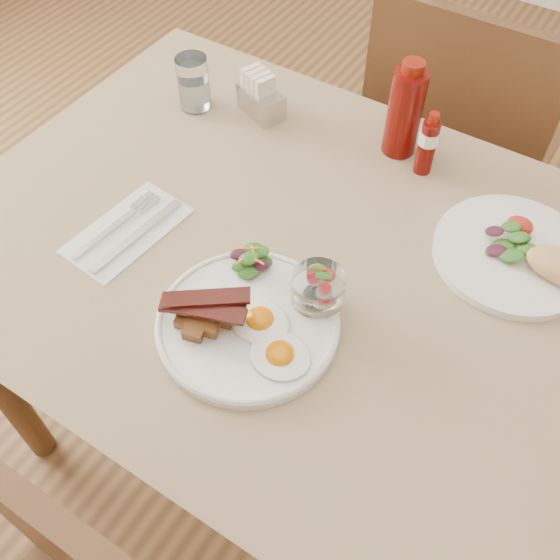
% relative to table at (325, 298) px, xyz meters
% --- Properties ---
extents(table, '(1.33, 0.88, 0.75)m').
position_rel_table_xyz_m(table, '(0.00, 0.00, 0.00)').
color(table, '#55331B').
rests_on(table, ground).
extents(chair_far, '(0.42, 0.42, 0.93)m').
position_rel_table_xyz_m(chair_far, '(0.00, 0.66, -0.14)').
color(chair_far, '#55331B').
rests_on(chair_far, ground).
extents(main_plate, '(0.28, 0.28, 0.02)m').
position_rel_table_xyz_m(main_plate, '(-0.04, -0.17, 0.10)').
color(main_plate, white).
rests_on(main_plate, table).
extents(fried_eggs, '(0.16, 0.12, 0.03)m').
position_rel_table_xyz_m(fried_eggs, '(0.00, -0.18, 0.11)').
color(fried_eggs, white).
rests_on(fried_eggs, main_plate).
extents(bacon_potato_pile, '(0.14, 0.10, 0.06)m').
position_rel_table_xyz_m(bacon_potato_pile, '(-0.09, -0.21, 0.13)').
color(bacon_potato_pile, brown).
rests_on(bacon_potato_pile, main_plate).
extents(side_salad, '(0.07, 0.07, 0.04)m').
position_rel_table_xyz_m(side_salad, '(-0.10, -0.08, 0.12)').
color(side_salad, '#255316').
rests_on(side_salad, main_plate).
extents(fruit_cup, '(0.08, 0.08, 0.08)m').
position_rel_table_xyz_m(fruit_cup, '(0.03, -0.09, 0.15)').
color(fruit_cup, white).
rests_on(fruit_cup, main_plate).
extents(second_plate, '(0.28, 0.26, 0.07)m').
position_rel_table_xyz_m(second_plate, '(0.27, 0.18, 0.11)').
color(second_plate, white).
rests_on(second_plate, table).
extents(ketchup_bottle, '(0.07, 0.07, 0.19)m').
position_rel_table_xyz_m(ketchup_bottle, '(-0.03, 0.33, 0.18)').
color(ketchup_bottle, '#580805').
rests_on(ketchup_bottle, table).
extents(hot_sauce_bottle, '(0.04, 0.04, 0.13)m').
position_rel_table_xyz_m(hot_sauce_bottle, '(0.03, 0.30, 0.15)').
color(hot_sauce_bottle, '#580805').
rests_on(hot_sauce_bottle, table).
extents(sugar_caddy, '(0.11, 0.09, 0.09)m').
position_rel_table_xyz_m(sugar_caddy, '(-0.32, 0.28, 0.13)').
color(sugar_caddy, silver).
rests_on(sugar_caddy, table).
extents(water_glass, '(0.06, 0.06, 0.11)m').
position_rel_table_xyz_m(water_glass, '(-0.44, 0.23, 0.14)').
color(water_glass, white).
rests_on(water_glass, table).
extents(napkin_cutlery, '(0.14, 0.23, 0.01)m').
position_rel_table_xyz_m(napkin_cutlery, '(-0.33, -0.12, 0.09)').
color(napkin_cutlery, silver).
rests_on(napkin_cutlery, table).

